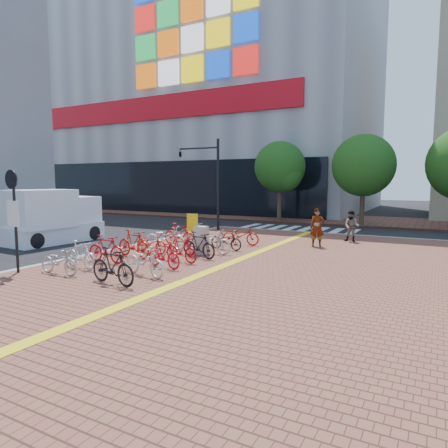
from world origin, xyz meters
The scene contains 31 objects.
ground centered at (0.00, 0.00, 0.00)m, with size 120.00×120.00×0.00m, color black.
sidewalk centered at (3.00, -5.00, 0.07)m, with size 14.00×34.00×0.15m, color brown.
tactile_strip centered at (2.00, -5.00, 0.16)m, with size 0.40×34.00×0.01m, color yellow.
kerb_north centered at (3.00, 12.00, 0.08)m, with size 14.00×0.25×0.15m, color gray.
far_sidewalk centered at (0.00, 21.00, 0.07)m, with size 70.00×8.00×0.15m, color brown.
department_store centered at (-15.99, 31.95, 13.98)m, with size 36.00×24.27×28.00m.
crosswalk centered at (0.50, 14.00, 0.01)m, with size 7.50×4.00×0.01m.
street_trees centered at (5.04, 17.45, 4.10)m, with size 16.20×4.60×6.35m.
bike_0 centered at (-2.06, -2.39, 0.58)m, with size 0.57×1.62×0.85m, color #A3A3A7.
bike_1 centered at (-2.13, -1.46, 0.63)m, with size 0.45×1.60×0.96m, color silver.
bike_2 centered at (-2.05, -0.33, 0.67)m, with size 0.48×1.72×1.03m, color #B10C16.
bike_3 centered at (-1.89, 0.98, 0.70)m, with size 0.51×1.82×1.09m, color red.
bike_4 centered at (-1.87, 2.06, 0.59)m, with size 0.58×1.67×0.88m, color red.
bike_5 centered at (-1.94, 3.12, 0.67)m, with size 0.69×1.97×1.03m, color white.
bike_6 centered at (-2.07, 4.38, 0.66)m, with size 0.48×1.71×1.03m, color red.
bike_7 centered at (-2.02, 5.57, 0.64)m, with size 0.46×1.63×0.98m, color #A3A3A7.
bike_8 centered at (0.38, -2.53, 0.70)m, with size 0.51×1.82×1.09m, color black.
bike_9 centered at (0.50, -1.23, 0.63)m, with size 0.64×1.82×0.96m, color silver.
bike_10 centered at (0.34, -0.02, 0.62)m, with size 0.44×1.57×0.94m, color red.
bike_11 centered at (0.29, 1.10, 0.62)m, with size 0.44×1.57×0.94m, color red.
bike_12 centered at (0.43, 2.10, 0.66)m, with size 0.48×1.70×1.02m, color black.
bike_13 centered at (0.33, 3.09, 0.65)m, with size 0.66×1.91×1.00m, color silver.
bike_14 centered at (0.48, 4.30, 0.58)m, with size 0.57×1.64×0.86m, color black.
bike_15 centered at (0.50, 5.72, 0.61)m, with size 0.61×1.75×0.92m, color #B0160C.
pedestrian_a centered at (3.78, 6.98, 1.03)m, with size 0.64×0.42×1.76m, color gray.
pedestrian_b centered at (4.88, 9.24, 0.92)m, with size 0.75×0.58×1.54m, color #505666.
utility_box centered at (0.09, 2.84, 0.73)m, with size 0.53×0.38×1.15m, color silver.
yellow_sign centered at (-0.23, 2.73, 1.30)m, with size 0.44×0.20×1.66m.
notice_sign centered at (-3.50, -2.88, 2.27)m, with size 0.62×0.15×3.37m.
traffic_light_pole centered at (-4.58, 10.36, 3.97)m, with size 2.97×1.14×5.53m.
box_truck centered at (-8.71, 2.74, 1.28)m, with size 2.30×4.82×2.72m.
Camera 1 is at (8.62, -10.98, 3.16)m, focal length 32.00 mm.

